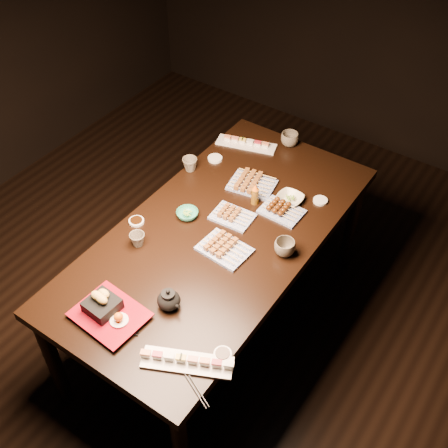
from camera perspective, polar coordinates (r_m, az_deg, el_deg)
The scene contains 23 objects.
ground at distance 3.21m, azimuth -5.08°, elevation -13.69°, with size 5.00×5.00×0.00m, color black.
dining_table at distance 3.04m, azimuth -0.54°, elevation -5.88°, with size 0.90×1.80×0.75m, color black.
sushi_platter_near at distance 2.29m, azimuth -3.78°, elevation -13.66°, with size 0.37×0.10×0.04m, color white, non-canonical shape.
sushi_platter_far at distance 3.30m, azimuth 2.28°, elevation 8.31°, with size 0.35×0.10×0.04m, color white, non-canonical shape.
yakitori_plate_center at distance 2.82m, azimuth 0.88°, elevation 1.04°, with size 0.21×0.15×0.05m, color #828EB6, non-canonical shape.
yakitori_plate_right at distance 2.66m, azimuth 0.05°, elevation -2.27°, with size 0.24×0.17×0.06m, color #828EB6, non-canonical shape.
yakitori_plate_left at distance 3.01m, azimuth 2.88°, elevation 4.31°, with size 0.24×0.17×0.06m, color #828EB6, non-canonical shape.
tsukune_plate at distance 2.87m, azimuth 5.91°, elevation 1.57°, with size 0.21×0.15×0.05m, color #828EB6, non-canonical shape.
edamame_bowl_green at distance 2.84m, azimuth -3.75°, elevation 1.02°, with size 0.11×0.11×0.03m, color #2F926F.
edamame_bowl_cream at distance 2.94m, azimuth 6.70°, elevation 2.55°, with size 0.13×0.13×0.03m, color beige.
tempura_tray at distance 2.44m, azimuth -11.65°, elevation -8.50°, with size 0.30×0.24×0.11m, color black, non-canonical shape.
teacup_near_left at distance 2.71m, azimuth -8.78°, elevation -1.58°, with size 0.08×0.08×0.07m, color brown.
teacup_mid_right at distance 2.65m, azimuth 6.19°, elevation -2.40°, with size 0.10×0.10×0.08m, color brown.
teacup_far_left at distance 3.11m, azimuth -3.48°, elevation 6.06°, with size 0.08×0.08×0.08m, color brown.
teacup_far_right at distance 3.31m, azimuth 6.68°, elevation 8.55°, with size 0.10×0.10×0.08m, color brown.
teapot at distance 2.44m, azimuth -5.65°, elevation -7.54°, with size 0.12×0.12×0.10m, color black, non-canonical shape.
condiment_bottle at distance 2.89m, azimuth 3.18°, elevation 3.07°, with size 0.04×0.04×0.12m, color brown.
sauce_dish_west at distance 2.85m, azimuth -8.89°, elevation 0.28°, with size 0.08×0.08×0.01m, color white.
sauce_dish_east at distance 2.97m, azimuth 9.75°, elevation 2.36°, with size 0.08×0.08×0.01m, color white.
sauce_dish_se at distance 2.32m, azimuth -0.14°, elevation -13.09°, with size 0.08×0.08×0.01m, color white.
sauce_dish_nw at distance 3.20m, azimuth -0.92°, elevation 6.67°, with size 0.08×0.08×0.01m, color white.
chopsticks_near at distance 2.43m, azimuth -11.25°, elevation -10.65°, with size 0.22×0.02×0.01m, color black, non-canonical shape.
chopsticks_se at distance 2.25m, azimuth -3.13°, elevation -16.04°, with size 0.22×0.02×0.01m, color black, non-canonical shape.
Camera 1 is at (1.19, -1.24, 2.71)m, focal length 45.00 mm.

